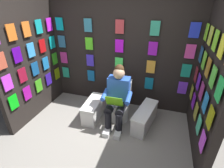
# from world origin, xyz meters

# --- Properties ---
(ground_plane) EXTENTS (30.00, 30.00, 0.00)m
(ground_plane) POSITION_xyz_m (0.00, 0.00, 0.00)
(ground_plane) COLOR gray
(display_wall_back) EXTENTS (3.14, 0.14, 2.29)m
(display_wall_back) POSITION_xyz_m (0.00, -1.69, 1.15)
(display_wall_back) COLOR black
(display_wall_back) RESTS_ON ground
(display_wall_left) EXTENTS (0.14, 1.64, 2.29)m
(display_wall_left) POSITION_xyz_m (-1.57, -0.82, 1.15)
(display_wall_left) COLOR black
(display_wall_left) RESTS_ON ground
(display_wall_right) EXTENTS (0.14, 1.64, 2.29)m
(display_wall_right) POSITION_xyz_m (1.57, -0.82, 1.15)
(display_wall_right) COLOR black
(display_wall_right) RESTS_ON ground
(toilet) EXTENTS (0.41, 0.56, 0.77)m
(toilet) POSITION_xyz_m (-0.17, -1.12, 0.33)
(toilet) COLOR white
(toilet) RESTS_ON ground
(person_reading) EXTENTS (0.53, 0.69, 1.19)m
(person_reading) POSITION_xyz_m (-0.17, -0.89, 0.60)
(person_reading) COLOR blue
(person_reading) RESTS_ON ground
(comic_longbox_near) EXTENTS (0.31, 0.72, 0.38)m
(comic_longbox_near) POSITION_xyz_m (0.34, -0.94, 0.19)
(comic_longbox_near) COLOR white
(comic_longbox_near) RESTS_ON ground
(comic_longbox_far) EXTENTS (0.43, 0.87, 0.38)m
(comic_longbox_far) POSITION_xyz_m (-0.70, -0.99, 0.19)
(comic_longbox_far) COLOR white
(comic_longbox_far) RESTS_ON ground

